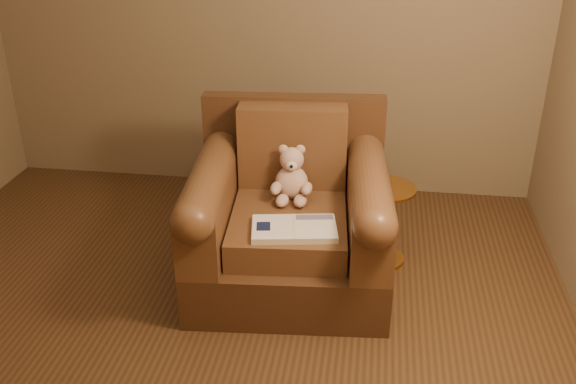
# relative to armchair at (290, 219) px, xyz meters

# --- Properties ---
(floor) EXTENTS (4.00, 4.00, 0.00)m
(floor) POSITION_rel_armchair_xyz_m (-0.38, -0.73, -0.38)
(floor) COLOR #4D311A
(floor) RESTS_ON ground
(room) EXTENTS (4.02, 4.02, 2.71)m
(room) POSITION_rel_armchair_xyz_m (-0.38, -0.73, 1.33)
(room) COLOR #7E6A4E
(room) RESTS_ON ground
(armchair) EXTENTS (1.19, 1.14, 0.99)m
(armchair) POSITION_rel_armchair_xyz_m (0.00, 0.00, 0.00)
(armchair) COLOR #462A17
(armchair) RESTS_ON floor
(teddy_bear) EXTENTS (0.24, 0.27, 0.33)m
(teddy_bear) POSITION_rel_armchair_xyz_m (-0.00, 0.09, 0.21)
(teddy_bear) COLOR #D1A792
(teddy_bear) RESTS_ON armchair
(guidebook) EXTENTS (0.49, 0.34, 0.04)m
(guidebook) POSITION_rel_armchair_xyz_m (0.07, -0.30, 0.11)
(guidebook) COLOR beige
(guidebook) RESTS_ON armchair
(side_table) EXTENTS (0.36, 0.36, 0.51)m
(side_table) POSITION_rel_armchair_xyz_m (0.54, 0.25, -0.11)
(side_table) COLOR #C38335
(side_table) RESTS_ON floor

